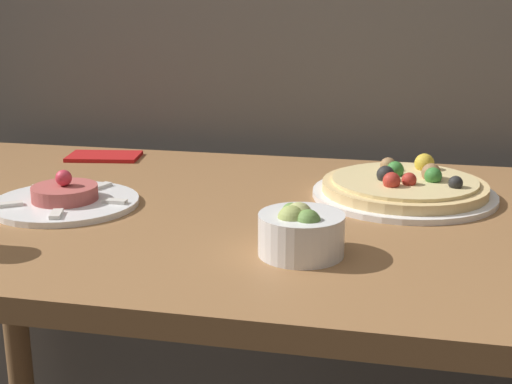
# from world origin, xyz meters

# --- Properties ---
(dining_table) EXTENTS (1.48, 0.78, 0.73)m
(dining_table) POSITION_xyz_m (0.00, 0.39, 0.64)
(dining_table) COLOR olive
(dining_table) RESTS_ON ground_plane
(pizza_plate) EXTENTS (0.31, 0.31, 0.06)m
(pizza_plate) POSITION_xyz_m (0.22, 0.52, 0.75)
(pizza_plate) COLOR white
(pizza_plate) RESTS_ON dining_table
(tartare_plate) EXTENTS (0.24, 0.24, 0.06)m
(tartare_plate) POSITION_xyz_m (-0.33, 0.35, 0.74)
(tartare_plate) COLOR white
(tartare_plate) RESTS_ON dining_table
(small_bowl) EXTENTS (0.12, 0.12, 0.07)m
(small_bowl) POSITION_xyz_m (0.08, 0.21, 0.76)
(small_bowl) COLOR white
(small_bowl) RESTS_ON dining_table
(napkin) EXTENTS (0.16, 0.11, 0.01)m
(napkin) POSITION_xyz_m (-0.41, 0.68, 0.73)
(napkin) COLOR red
(napkin) RESTS_ON dining_table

